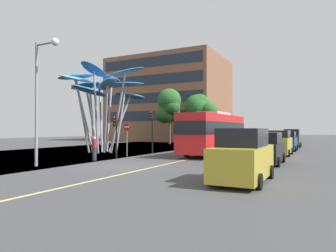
{
  "coord_description": "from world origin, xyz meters",
  "views": [
    {
      "loc": [
        10.77,
        -15.0,
        2.21
      ],
      "look_at": [
        -1.0,
        7.98,
        2.5
      ],
      "focal_mm": 32.17,
      "sensor_mm": 36.0,
      "label": 1
    }
  ],
  "objects_px": {
    "car_parked_near": "(243,157)",
    "car_side_street": "(286,142)",
    "traffic_light_kerb_near": "(116,127)",
    "traffic_light_island_mid": "(181,126)",
    "leaf_sculpture": "(102,87)",
    "car_far_side": "(292,139)",
    "pedestrian": "(94,148)",
    "car_parked_far": "(279,143)",
    "red_bus": "(214,132)",
    "street_lamp": "(42,86)",
    "no_entry_sign": "(127,134)",
    "car_parked_mid": "(266,149)",
    "traffic_light_kerb_far": "(152,123)"
  },
  "relations": [
    {
      "from": "car_parked_near",
      "to": "car_side_street",
      "type": "relative_size",
      "value": 1.11
    },
    {
      "from": "traffic_light_kerb_near",
      "to": "traffic_light_island_mid",
      "type": "distance_m",
      "value": 10.36
    },
    {
      "from": "leaf_sculpture",
      "to": "traffic_light_island_mid",
      "type": "relative_size",
      "value": 2.69
    },
    {
      "from": "car_far_side",
      "to": "pedestrian",
      "type": "xyz_separation_m",
      "value": [
        -11.09,
        -23.79,
        -0.19
      ]
    },
    {
      "from": "car_parked_near",
      "to": "car_parked_far",
      "type": "distance_m",
      "value": 14.57
    },
    {
      "from": "leaf_sculpture",
      "to": "car_parked_far",
      "type": "height_order",
      "value": "leaf_sculpture"
    },
    {
      "from": "traffic_light_kerb_near",
      "to": "car_parked_far",
      "type": "bearing_deg",
      "value": 38.05
    },
    {
      "from": "red_bus",
      "to": "street_lamp",
      "type": "height_order",
      "value": "street_lamp"
    },
    {
      "from": "pedestrian",
      "to": "no_entry_sign",
      "type": "height_order",
      "value": "no_entry_sign"
    },
    {
      "from": "traffic_light_island_mid",
      "to": "no_entry_sign",
      "type": "xyz_separation_m",
      "value": [
        -0.82,
        -8.74,
        -0.73
      ]
    },
    {
      "from": "car_parked_mid",
      "to": "no_entry_sign",
      "type": "xyz_separation_m",
      "value": [
        -11.04,
        0.33,
        0.84
      ]
    },
    {
      "from": "leaf_sculpture",
      "to": "pedestrian",
      "type": "relative_size",
      "value": 5.5
    },
    {
      "from": "car_parked_far",
      "to": "no_entry_sign",
      "type": "bearing_deg",
      "value": -147.65
    },
    {
      "from": "traffic_light_kerb_far",
      "to": "car_far_side",
      "type": "relative_size",
      "value": 0.99
    },
    {
      "from": "traffic_light_kerb_near",
      "to": "car_far_side",
      "type": "relative_size",
      "value": 0.82
    },
    {
      "from": "traffic_light_kerb_near",
      "to": "traffic_light_kerb_far",
      "type": "distance_m",
      "value": 5.05
    },
    {
      "from": "car_parked_near",
      "to": "car_parked_mid",
      "type": "height_order",
      "value": "car_parked_near"
    },
    {
      "from": "red_bus",
      "to": "no_entry_sign",
      "type": "bearing_deg",
      "value": -141.79
    },
    {
      "from": "car_far_side",
      "to": "car_side_street",
      "type": "bearing_deg",
      "value": -89.85
    },
    {
      "from": "no_entry_sign",
      "to": "traffic_light_island_mid",
      "type": "bearing_deg",
      "value": 84.62
    },
    {
      "from": "traffic_light_kerb_near",
      "to": "traffic_light_island_mid",
      "type": "bearing_deg",
      "value": 85.76
    },
    {
      "from": "pedestrian",
      "to": "traffic_light_island_mid",
      "type": "bearing_deg",
      "value": 85.27
    },
    {
      "from": "car_parked_near",
      "to": "car_far_side",
      "type": "height_order",
      "value": "car_parked_near"
    },
    {
      "from": "traffic_light_kerb_near",
      "to": "car_parked_near",
      "type": "xyz_separation_m",
      "value": [
        11.19,
        -6.04,
        -1.32
      ]
    },
    {
      "from": "leaf_sculpture",
      "to": "traffic_light_island_mid",
      "type": "height_order",
      "value": "leaf_sculpture"
    },
    {
      "from": "leaf_sculpture",
      "to": "car_parked_mid",
      "type": "distance_m",
      "value": 16.71
    },
    {
      "from": "leaf_sculpture",
      "to": "red_bus",
      "type": "bearing_deg",
      "value": 11.86
    },
    {
      "from": "car_parked_near",
      "to": "car_far_side",
      "type": "distance_m",
      "value": 27.72
    },
    {
      "from": "red_bus",
      "to": "street_lamp",
      "type": "xyz_separation_m",
      "value": [
        -6.43,
        -12.58,
        2.79
      ]
    },
    {
      "from": "car_parked_mid",
      "to": "red_bus",
      "type": "bearing_deg",
      "value": 136.21
    },
    {
      "from": "car_parked_mid",
      "to": "car_side_street",
      "type": "bearing_deg",
      "value": 90.6
    },
    {
      "from": "leaf_sculpture",
      "to": "car_far_side",
      "type": "xyz_separation_m",
      "value": [
        15.44,
        17.65,
        -5.23
      ]
    },
    {
      "from": "street_lamp",
      "to": "no_entry_sign",
      "type": "bearing_deg",
      "value": 85.94
    },
    {
      "from": "car_parked_near",
      "to": "car_side_street",
      "type": "xyz_separation_m",
      "value": [
        -0.34,
        20.62,
        -0.12
      ]
    },
    {
      "from": "traffic_light_kerb_near",
      "to": "car_far_side",
      "type": "xyz_separation_m",
      "value": [
        10.82,
        21.68,
        -1.33
      ]
    },
    {
      "from": "traffic_light_kerb_near",
      "to": "red_bus",
      "type": "bearing_deg",
      "value": 46.89
    },
    {
      "from": "traffic_light_kerb_far",
      "to": "car_far_side",
      "type": "distance_m",
      "value": 19.78
    },
    {
      "from": "traffic_light_kerb_near",
      "to": "car_side_street",
      "type": "bearing_deg",
      "value": 53.37
    },
    {
      "from": "car_parked_far",
      "to": "traffic_light_kerb_far",
      "type": "bearing_deg",
      "value": -161.71
    },
    {
      "from": "car_parked_near",
      "to": "red_bus",
      "type": "bearing_deg",
      "value": 113.68
    },
    {
      "from": "traffic_light_island_mid",
      "to": "car_parked_far",
      "type": "xyz_separation_m",
      "value": [
        10.13,
        -1.81,
        -1.52
      ]
    },
    {
      "from": "no_entry_sign",
      "to": "car_parked_mid",
      "type": "bearing_deg",
      "value": -1.74
    },
    {
      "from": "red_bus",
      "to": "car_parked_mid",
      "type": "relative_size",
      "value": 2.28
    },
    {
      "from": "no_entry_sign",
      "to": "car_parked_far",
      "type": "bearing_deg",
      "value": 32.35
    },
    {
      "from": "street_lamp",
      "to": "traffic_light_island_mid",
      "type": "bearing_deg",
      "value": 85.25
    },
    {
      "from": "red_bus",
      "to": "traffic_light_kerb_near",
      "type": "xyz_separation_m",
      "value": [
        -5.81,
        -6.21,
        0.36
      ]
    },
    {
      "from": "traffic_light_kerb_near",
      "to": "street_lamp",
      "type": "distance_m",
      "value": 6.84
    },
    {
      "from": "traffic_light_island_mid",
      "to": "pedestrian",
      "type": "relative_size",
      "value": 2.04
    },
    {
      "from": "leaf_sculpture",
      "to": "street_lamp",
      "type": "distance_m",
      "value": 11.22
    },
    {
      "from": "traffic_light_kerb_far",
      "to": "car_side_street",
      "type": "xyz_separation_m",
      "value": [
        10.54,
        9.56,
        -1.89
      ]
    }
  ]
}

